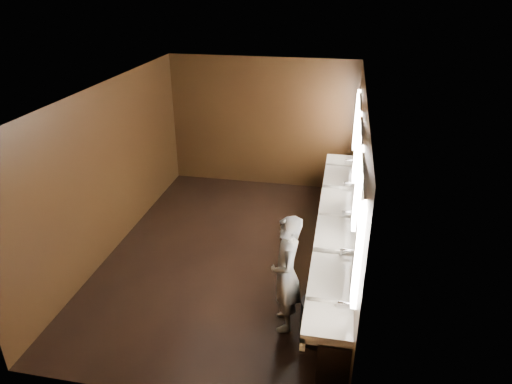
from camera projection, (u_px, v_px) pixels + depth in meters
floor at (230, 253)px, 7.79m from camera, size 6.00×6.00×0.00m
ceiling at (225, 90)px, 6.58m from camera, size 4.00×6.00×0.02m
wall_back at (262, 123)px, 9.84m from camera, size 4.00×0.02×2.80m
wall_front at (153, 298)px, 4.53m from camera, size 4.00×0.02×2.80m
wall_left at (110, 169)px, 7.53m from camera, size 0.02×6.00×2.80m
wall_right at (357, 189)px, 6.84m from camera, size 0.02×6.00×2.80m
sink_counter at (338, 239)px, 7.27m from camera, size 0.55×5.40×1.01m
mirror_band at (358, 167)px, 6.69m from camera, size 0.06×5.03×1.15m
person at (286, 274)px, 5.87m from camera, size 0.50×0.66×1.64m
trash_bin at (315, 321)px, 5.82m from camera, size 0.46×0.46×0.61m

